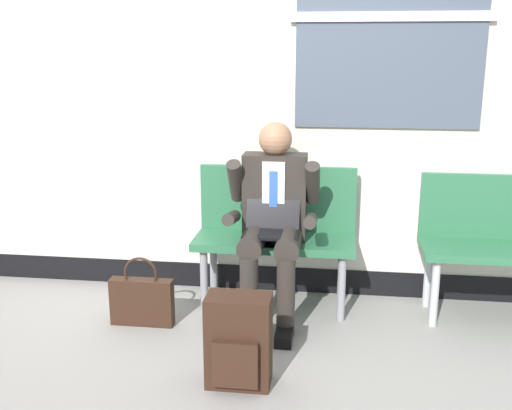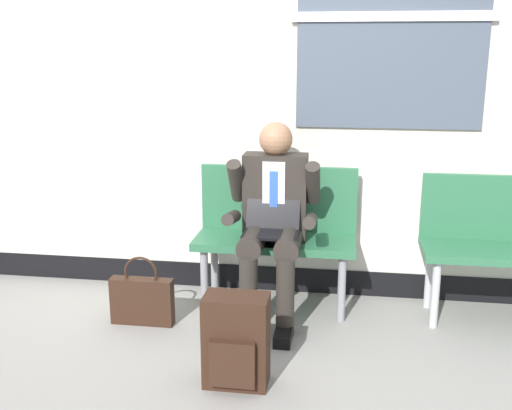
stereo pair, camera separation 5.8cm
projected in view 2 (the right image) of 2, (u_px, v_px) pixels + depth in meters
The scene contains 6 objects.
ground_plane at pixel (240, 321), 3.84m from camera, with size 18.00×18.00×0.00m, color gray.
station_wall at pixel (257, 96), 4.07m from camera, with size 5.57×0.17×2.73m.
bench_with_person at pixel (276, 227), 3.99m from camera, with size 1.04×0.42×0.92m.
person_seated at pixel (273, 217), 3.77m from camera, with size 0.57×0.70×1.23m.
backpack at pixel (236, 342), 3.07m from camera, with size 0.33×0.23×0.48m.
handbag at pixel (142, 299), 3.77m from camera, with size 0.39×0.09×0.44m.
Camera 2 is at (0.63, -3.48, 1.68)m, focal length 42.62 mm.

